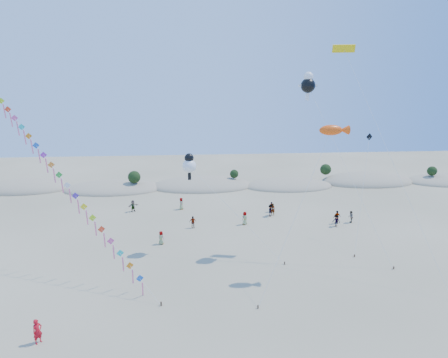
{
  "coord_description": "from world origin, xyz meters",
  "views": [
    {
      "loc": [
        -1.97,
        -21.92,
        17.61
      ],
      "look_at": [
        1.27,
        14.0,
        8.91
      ],
      "focal_mm": 30.0,
      "sensor_mm": 36.0,
      "label": 1
    }
  ],
  "objects_px": {
    "flyer_foreground": "(37,331)",
    "kite_train": "(48,162)",
    "fish_kite": "(334,131)",
    "parafoil_kite": "(345,52)"
  },
  "relations": [
    {
      "from": "flyer_foreground",
      "to": "kite_train",
      "type": "bearing_deg",
      "value": 51.3
    },
    {
      "from": "kite_train",
      "to": "parafoil_kite",
      "type": "relative_size",
      "value": 0.97
    },
    {
      "from": "kite_train",
      "to": "flyer_foreground",
      "type": "distance_m",
      "value": 16.82
    },
    {
      "from": "parafoil_kite",
      "to": "flyer_foreground",
      "type": "height_order",
      "value": "parafoil_kite"
    },
    {
      "from": "kite_train",
      "to": "fish_kite",
      "type": "height_order",
      "value": "kite_train"
    },
    {
      "from": "kite_train",
      "to": "fish_kite",
      "type": "relative_size",
      "value": 1.5
    },
    {
      "from": "parafoil_kite",
      "to": "fish_kite",
      "type": "bearing_deg",
      "value": -115.82
    },
    {
      "from": "kite_train",
      "to": "parafoil_kite",
      "type": "height_order",
      "value": "parafoil_kite"
    },
    {
      "from": "kite_train",
      "to": "flyer_foreground",
      "type": "height_order",
      "value": "kite_train"
    },
    {
      "from": "flyer_foreground",
      "to": "fish_kite",
      "type": "bearing_deg",
      "value": -30.61
    }
  ]
}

